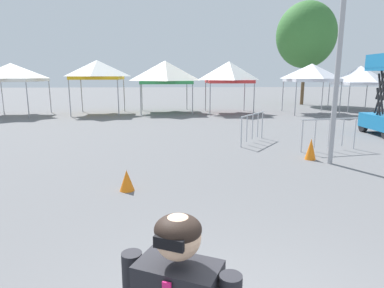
# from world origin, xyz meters

# --- Properties ---
(canopy_tent_behind_center) EXTENTS (3.53, 3.53, 3.19)m
(canopy_tent_behind_center) POSITION_xyz_m (-10.37, 19.30, 2.63)
(canopy_tent_behind_center) COLOR #9E9EA3
(canopy_tent_behind_center) RESTS_ON ground
(canopy_tent_behind_right) EXTENTS (3.04, 3.04, 3.41)m
(canopy_tent_behind_right) POSITION_xyz_m (-5.25, 19.73, 2.80)
(canopy_tent_behind_right) COLOR #9E9EA3
(canopy_tent_behind_right) RESTS_ON ground
(canopy_tent_far_left) EXTENTS (3.60, 3.60, 3.40)m
(canopy_tent_far_left) POSITION_xyz_m (-0.95, 20.36, 2.66)
(canopy_tent_far_left) COLOR #9E9EA3
(canopy_tent_far_left) RESTS_ON ground
(canopy_tent_behind_left) EXTENTS (2.91, 2.91, 3.34)m
(canopy_tent_behind_left) POSITION_xyz_m (3.21, 19.66, 2.65)
(canopy_tent_behind_left) COLOR #9E9EA3
(canopy_tent_behind_left) RESTS_ON ground
(canopy_tent_left_of_center) EXTENTS (3.07, 3.07, 3.20)m
(canopy_tent_left_of_center) POSITION_xyz_m (8.52, 19.12, 2.62)
(canopy_tent_left_of_center) COLOR #9E9EA3
(canopy_tent_left_of_center) RESTS_ON ground
(canopy_tent_right_of_center) EXTENTS (3.08, 3.08, 3.11)m
(canopy_tent_right_of_center) POSITION_xyz_m (12.65, 20.55, 2.46)
(canopy_tent_right_of_center) COLOR #9E9EA3
(canopy_tent_right_of_center) RESTS_ON ground
(tree_behind_tents_left) EXTENTS (4.87, 4.87, 8.41)m
(tree_behind_tents_left) POSITION_xyz_m (10.69, 25.74, 5.72)
(tree_behind_tents_left) COLOR brown
(tree_behind_tents_left) RESTS_ON ground
(crowd_barrier_mid_lot) EXTENTS (2.08, 0.42, 1.08)m
(crowd_barrier_mid_lot) POSITION_xyz_m (4.52, 8.16, 0.75)
(crowd_barrier_mid_lot) COLOR #B7BABF
(crowd_barrier_mid_lot) RESTS_ON ground
(crowd_barrier_by_lift) EXTENTS (1.29, 1.72, 1.08)m
(crowd_barrier_by_lift) POSITION_xyz_m (2.34, 9.69, 0.75)
(crowd_barrier_by_lift) COLOR #B7BABF
(crowd_barrier_by_lift) RESTS_ON ground
(traffic_cone_lot_center) EXTENTS (0.32, 0.32, 0.63)m
(traffic_cone_lot_center) POSITION_xyz_m (3.43, 7.03, 0.31)
(traffic_cone_lot_center) COLOR orange
(traffic_cone_lot_center) RESTS_ON ground
(traffic_cone_near_barrier) EXTENTS (0.32, 0.32, 0.46)m
(traffic_cone_near_barrier) POSITION_xyz_m (-1.65, 4.66, 0.23)
(traffic_cone_near_barrier) COLOR orange
(traffic_cone_near_barrier) RESTS_ON ground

